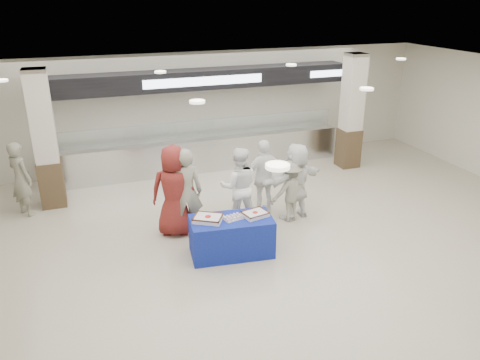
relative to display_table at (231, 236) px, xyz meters
name	(u,v)px	position (x,y,z in m)	size (l,w,h in m)	color
ground	(281,263)	(0.75, -0.65, -0.38)	(14.00, 14.00, 0.00)	#BCB5A0
serving_line	(202,129)	(0.75, 4.75, 0.78)	(8.70, 0.85, 2.80)	silver
column_left	(45,143)	(-3.25, 3.55, 1.15)	(0.55, 0.55, 3.20)	#3A2B1A
column_right	(351,114)	(4.75, 3.55, 1.15)	(0.55, 0.55, 3.20)	#3A2B1A
display_table	(231,236)	(0.00, 0.00, 0.00)	(1.55, 0.78, 0.75)	navy
sheet_cake_left	(208,218)	(-0.43, 0.08, 0.43)	(0.65, 0.61, 0.10)	silver
sheet_cake_right	(255,214)	(0.47, -0.03, 0.42)	(0.52, 0.44, 0.10)	silver
cupcake_tray	(233,217)	(0.03, 0.00, 0.40)	(0.41, 0.34, 0.06)	silver
civilian_maroon	(174,191)	(-0.83, 1.19, 0.58)	(0.94, 0.61, 1.92)	maroon
soldier_a	(186,192)	(-0.60, 1.12, 0.56)	(0.68, 0.45, 1.86)	gray
chef_tall	(239,186)	(0.57, 1.18, 0.49)	(0.84, 0.65, 1.73)	white
chef_short	(264,177)	(1.29, 1.50, 0.49)	(1.01, 0.42, 1.73)	white
soldier_b	(291,191)	(1.68, 0.95, 0.32)	(0.90, 0.52, 1.40)	gray
civilian_white	(296,181)	(1.84, 1.02, 0.49)	(1.61, 0.51, 1.74)	white
soldier_bg	(21,179)	(-3.84, 3.23, 0.49)	(0.63, 0.41, 1.72)	gray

